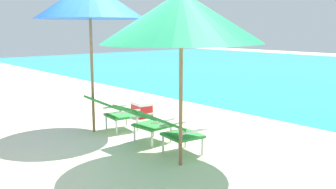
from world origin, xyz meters
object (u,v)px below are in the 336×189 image
object	(u,v)px
lounge_chair_right	(173,129)
lounge_chair_left	(113,110)
lounge_chair_center	(144,120)
beach_umbrella_left	(90,0)
cooler_box	(142,109)
beach_umbrella_right	(181,18)

from	to	relation	value
lounge_chair_right	lounge_chair_left	bearing A→B (deg)	178.16
lounge_chair_right	lounge_chair_center	bearing A→B (deg)	177.66
lounge_chair_left	beach_umbrella_left	world-z (taller)	beach_umbrella_left
lounge_chair_left	lounge_chair_center	bearing A→B (deg)	-1.46
lounge_chair_center	cooler_box	xyz separation A→B (m)	(-1.60, 1.15, -0.24)
lounge_chair_center	lounge_chair_right	distance (m)	0.74
lounge_chair_left	cooler_box	distance (m)	1.31
lounge_chair_left	beach_umbrella_right	distance (m)	2.65
lounge_chair_left	beach_umbrella_right	size ratio (longest dim) A/B	0.33
lounge_chair_center	cooler_box	bearing A→B (deg)	144.43
beach_umbrella_left	lounge_chair_left	bearing A→B (deg)	55.25
lounge_chair_center	beach_umbrella_left	xyz separation A→B (m)	(-1.18, -0.26, 1.94)
lounge_chair_left	beach_umbrella_right	bearing A→B (deg)	-6.84
lounge_chair_left	cooler_box	bearing A→B (deg)	119.00
lounge_chair_right	beach_umbrella_right	bearing A→B (deg)	-27.40
lounge_chair_left	cooler_box	world-z (taller)	lounge_chair_left
lounge_chair_left	lounge_chair_right	size ratio (longest dim) A/B	1.00
beach_umbrella_right	beach_umbrella_left	bearing A→B (deg)	-179.16
lounge_chair_center	beach_umbrella_right	size ratio (longest dim) A/B	0.31
lounge_chair_center	beach_umbrella_left	size ratio (longest dim) A/B	0.34
cooler_box	beach_umbrella_right	bearing A→B (deg)	-26.81
beach_umbrella_right	cooler_box	bearing A→B (deg)	153.19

